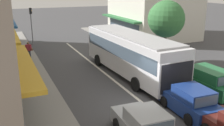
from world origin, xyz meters
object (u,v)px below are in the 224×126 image
object	(u,v)px
parked_wagon_kerb_second	(206,80)
pedestrian_with_handbag_near	(29,50)
hatchback_behind_bus_mid	(190,101)
parked_hatchback_kerb_rear	(129,46)
parked_sedan_kerb_third	(158,60)
city_bus	(130,51)
street_tree_right	(166,19)
traffic_light_downstreet	(31,20)

from	to	relation	value
parked_wagon_kerb_second	pedestrian_with_handbag_near	bearing A→B (deg)	129.26
pedestrian_with_handbag_near	hatchback_behind_bus_mid	bearing A→B (deg)	-64.64
hatchback_behind_bus_mid	parked_hatchback_kerb_rear	size ratio (longest dim) A/B	1.01
hatchback_behind_bus_mid	pedestrian_with_handbag_near	world-z (taller)	pedestrian_with_handbag_near
parked_wagon_kerb_second	parked_hatchback_kerb_rear	size ratio (longest dim) A/B	1.22
parked_sedan_kerb_third	pedestrian_with_handbag_near	bearing A→B (deg)	146.30
city_bus	street_tree_right	world-z (taller)	street_tree_right
parked_wagon_kerb_second	street_tree_right	world-z (taller)	street_tree_right
traffic_light_downstreet	street_tree_right	xyz separation A→B (m)	(9.72, -12.52, 1.02)
parked_sedan_kerb_third	pedestrian_with_handbag_near	world-z (taller)	pedestrian_with_handbag_near
pedestrian_with_handbag_near	city_bus	bearing A→B (deg)	-47.17
city_bus	pedestrian_with_handbag_near	distance (m)	9.77
traffic_light_downstreet	street_tree_right	distance (m)	15.89
parked_sedan_kerb_third	traffic_light_downstreet	size ratio (longest dim) A/B	1.01
parked_sedan_kerb_third	street_tree_right	size ratio (longest dim) A/B	0.77
hatchback_behind_bus_mid	parked_sedan_kerb_third	bearing A→B (deg)	68.63
hatchback_behind_bus_mid	parked_hatchback_kerb_rear	xyz separation A→B (m)	(3.12, 13.13, 0.00)
city_bus	pedestrian_with_handbag_near	size ratio (longest dim) A/B	6.72
pedestrian_with_handbag_near	parked_sedan_kerb_third	bearing A→B (deg)	-33.70
parked_hatchback_kerb_rear	pedestrian_with_handbag_near	world-z (taller)	pedestrian_with_handbag_near
traffic_light_downstreet	pedestrian_with_handbag_near	xyz separation A→B (m)	(-1.25, -7.22, -1.79)
hatchback_behind_bus_mid	traffic_light_downstreet	world-z (taller)	traffic_light_downstreet
street_tree_right	traffic_light_downstreet	bearing A→B (deg)	127.83
parked_hatchback_kerb_rear	pedestrian_with_handbag_near	size ratio (longest dim) A/B	2.29
parked_hatchback_kerb_rear	pedestrian_with_handbag_near	distance (m)	9.82
parked_hatchback_kerb_rear	traffic_light_downstreet	xyz separation A→B (m)	(-8.52, 8.12, 2.15)
parked_sedan_kerb_third	pedestrian_with_handbag_near	distance (m)	11.59
pedestrian_with_handbag_near	traffic_light_downstreet	bearing A→B (deg)	80.15
parked_sedan_kerb_third	parked_wagon_kerb_second	bearing A→B (deg)	-88.95
parked_sedan_kerb_third	street_tree_right	bearing A→B (deg)	39.78
parked_sedan_kerb_third	parked_hatchback_kerb_rear	world-z (taller)	parked_hatchback_kerb_rear
parked_hatchback_kerb_rear	traffic_light_downstreet	size ratio (longest dim) A/B	0.89
parked_wagon_kerb_second	city_bus	bearing A→B (deg)	123.15
city_bus	parked_wagon_kerb_second	distance (m)	5.80
city_bus	traffic_light_downstreet	bearing A→B (deg)	110.49
parked_wagon_kerb_second	street_tree_right	xyz separation A→B (m)	(1.24, 6.60, 3.13)
parked_wagon_kerb_second	parked_hatchback_kerb_rear	xyz separation A→B (m)	(0.04, 11.01, -0.04)
parked_wagon_kerb_second	pedestrian_with_handbag_near	xyz separation A→B (m)	(-9.73, 11.91, 0.32)
parked_sedan_kerb_third	city_bus	bearing A→B (deg)	-166.59
parked_hatchback_kerb_rear	pedestrian_with_handbag_near	bearing A→B (deg)	174.71
parked_sedan_kerb_third	hatchback_behind_bus_mid	bearing A→B (deg)	-111.37
traffic_light_downstreet	hatchback_behind_bus_mid	bearing A→B (deg)	-75.74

